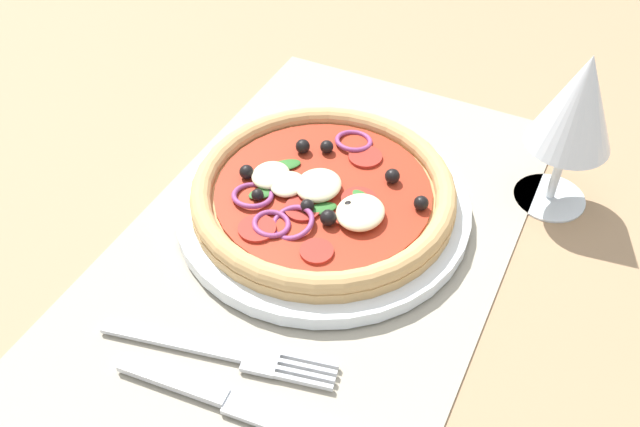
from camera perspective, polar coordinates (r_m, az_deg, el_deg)
The scene contains 7 objects.
ground_plane at distance 59.93cm, azimuth -0.44°, elevation -3.29°, with size 190.00×140.00×2.40cm, color #9E7A56.
placemat at distance 58.91cm, azimuth -0.45°, elevation -2.38°, with size 50.49×30.78×0.40cm, color #A39984.
plate at distance 60.78cm, azimuth 0.26°, elevation 0.58°, with size 25.61×25.61×1.30cm, color white.
pizza at distance 59.53cm, azimuth 0.22°, elevation 1.76°, with size 22.79×22.79×2.65cm.
fork at distance 51.73cm, azimuth -7.42°, elevation -11.39°, with size 5.18×17.93×0.44cm.
knife at distance 49.19cm, azimuth -5.70°, elevation -15.61°, with size 3.41×20.07×0.62cm.
wine_glass at distance 60.20cm, azimuth 20.46°, elevation 8.40°, with size 7.20×7.20×14.90cm.
Camera 1 is at (36.11, 18.16, 43.05)cm, focal length 38.99 mm.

